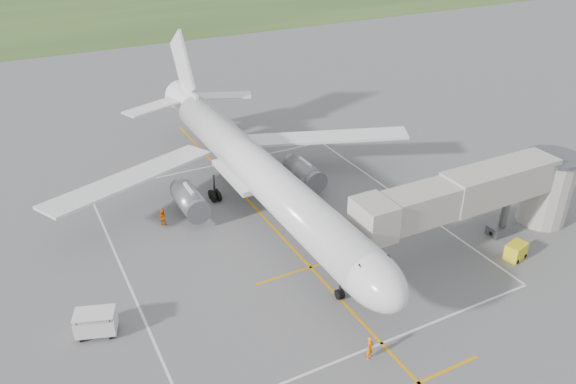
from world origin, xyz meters
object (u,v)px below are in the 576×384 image
airliner (255,169)px  gpu_unit (516,251)px  ramp_worker_nose (370,348)px  jet_bridge (491,193)px  baggage_cart (96,323)px  ramp_worker_wing (162,217)px

airliner → gpu_unit: bearing=-47.6°
gpu_unit → ramp_worker_nose: bearing=177.9°
jet_bridge → baggage_cart: bearing=173.8°
gpu_unit → baggage_cart: baggage_cart is taller
airliner → baggage_cart: 20.60m
airliner → ramp_worker_wing: bearing=170.2°
ramp_worker_wing → baggage_cart: bearing=87.8°
ramp_worker_nose → ramp_worker_wing: size_ratio=1.12×
baggage_cart → gpu_unit: bearing=7.5°
jet_bridge → ramp_worker_wing: bearing=147.3°
jet_bridge → gpu_unit: (0.39, -3.38, -4.05)m
baggage_cart → ramp_worker_wing: 14.80m
airliner → ramp_worker_wing: airliner is taller
baggage_cart → ramp_worker_wing: (8.36, 12.21, -0.18)m
jet_bridge → ramp_worker_wing: size_ratio=14.44×
ramp_worker_nose → ramp_worker_wing: ramp_worker_nose is taller
jet_bridge → gpu_unit: bearing=-83.4°
baggage_cart → ramp_worker_wing: baggage_cart is taller
gpu_unit → ramp_worker_nose: size_ratio=1.17×
airliner → ramp_worker_nose: airliner is taller
airliner → ramp_worker_wing: size_ratio=28.86×
gpu_unit → ramp_worker_wing: size_ratio=1.31×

